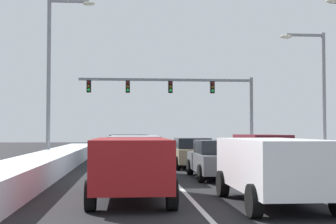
{
  "coord_description": "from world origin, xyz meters",
  "views": [
    {
      "loc": [
        -3.46,
        -5.38,
        1.88
      ],
      "look_at": [
        -0.62,
        27.51,
        3.18
      ],
      "focal_mm": 51.1,
      "sensor_mm": 36.0,
      "label": 1
    }
  ],
  "objects_px": {
    "street_lamp_left_mid": "(55,66)",
    "street_lamp_right_far": "(317,84)",
    "sedan_navy_right_lane_second": "(306,160)",
    "suv_white_center_lane_nearest": "(273,165)",
    "sedan_tan_center_lane_third": "(192,153)",
    "suv_silver_left_lane_second": "(134,152)",
    "sedan_gray_center_lane_second": "(217,159)",
    "suv_maroon_right_lane_third": "(261,147)",
    "suv_red_left_lane_nearest": "(131,163)",
    "suv_charcoal_left_lane_third": "(129,147)",
    "traffic_light_gantry": "(187,93)"
  },
  "relations": [
    {
      "from": "street_lamp_right_far",
      "to": "street_lamp_left_mid",
      "type": "xyz_separation_m",
      "value": [
        -14.96,
        0.5,
        0.94
      ]
    },
    {
      "from": "suv_maroon_right_lane_third",
      "to": "traffic_light_gantry",
      "type": "xyz_separation_m",
      "value": [
        -2.34,
        13.03,
        3.87
      ]
    },
    {
      "from": "sedan_tan_center_lane_third",
      "to": "suv_charcoal_left_lane_third",
      "type": "height_order",
      "value": "suv_charcoal_left_lane_third"
    },
    {
      "from": "sedan_navy_right_lane_second",
      "to": "suv_maroon_right_lane_third",
      "type": "xyz_separation_m",
      "value": [
        0.28,
        7.1,
        0.25
      ]
    },
    {
      "from": "traffic_light_gantry",
      "to": "street_lamp_right_far",
      "type": "bearing_deg",
      "value": -61.63
    },
    {
      "from": "sedan_tan_center_lane_third",
      "to": "street_lamp_left_mid",
      "type": "distance_m",
      "value": 9.18
    },
    {
      "from": "suv_white_center_lane_nearest",
      "to": "sedan_gray_center_lane_second",
      "type": "bearing_deg",
      "value": 90.9
    },
    {
      "from": "street_lamp_left_mid",
      "to": "suv_silver_left_lane_second",
      "type": "bearing_deg",
      "value": -59.78
    },
    {
      "from": "suv_charcoal_left_lane_third",
      "to": "traffic_light_gantry",
      "type": "bearing_deg",
      "value": 68.13
    },
    {
      "from": "suv_white_center_lane_nearest",
      "to": "sedan_tan_center_lane_third",
      "type": "distance_m",
      "value": 12.44
    },
    {
      "from": "street_lamp_left_mid",
      "to": "traffic_light_gantry",
      "type": "bearing_deg",
      "value": 50.98
    },
    {
      "from": "traffic_light_gantry",
      "to": "street_lamp_left_mid",
      "type": "height_order",
      "value": "street_lamp_left_mid"
    },
    {
      "from": "sedan_navy_right_lane_second",
      "to": "suv_charcoal_left_lane_third",
      "type": "bearing_deg",
      "value": 128.38
    },
    {
      "from": "suv_maroon_right_lane_third",
      "to": "suv_silver_left_lane_second",
      "type": "bearing_deg",
      "value": -142.3
    },
    {
      "from": "suv_silver_left_lane_second",
      "to": "sedan_tan_center_lane_third",
      "type": "bearing_deg",
      "value": 56.95
    },
    {
      "from": "suv_charcoal_left_lane_third",
      "to": "traffic_light_gantry",
      "type": "relative_size",
      "value": 0.35
    },
    {
      "from": "suv_maroon_right_lane_third",
      "to": "suv_red_left_lane_nearest",
      "type": "relative_size",
      "value": 1.0
    },
    {
      "from": "suv_white_center_lane_nearest",
      "to": "suv_silver_left_lane_second",
      "type": "xyz_separation_m",
      "value": [
        -3.41,
        7.77,
        0.0
      ]
    },
    {
      "from": "sedan_navy_right_lane_second",
      "to": "suv_white_center_lane_nearest",
      "type": "relative_size",
      "value": 0.92
    },
    {
      "from": "sedan_navy_right_lane_second",
      "to": "suv_silver_left_lane_second",
      "type": "relative_size",
      "value": 0.92
    },
    {
      "from": "sedan_gray_center_lane_second",
      "to": "suv_red_left_lane_nearest",
      "type": "xyz_separation_m",
      "value": [
        -3.47,
        -5.75,
        0.25
      ]
    },
    {
      "from": "sedan_gray_center_lane_second",
      "to": "sedan_tan_center_lane_third",
      "type": "height_order",
      "value": "same"
    },
    {
      "from": "sedan_gray_center_lane_second",
      "to": "street_lamp_right_far",
      "type": "relative_size",
      "value": 0.6
    },
    {
      "from": "sedan_navy_right_lane_second",
      "to": "suv_charcoal_left_lane_third",
      "type": "height_order",
      "value": "suv_charcoal_left_lane_third"
    },
    {
      "from": "suv_charcoal_left_lane_third",
      "to": "street_lamp_right_far",
      "type": "distance_m",
      "value": 11.38
    },
    {
      "from": "sedan_navy_right_lane_second",
      "to": "suv_silver_left_lane_second",
      "type": "height_order",
      "value": "suv_silver_left_lane_second"
    },
    {
      "from": "suv_red_left_lane_nearest",
      "to": "street_lamp_left_mid",
      "type": "xyz_separation_m",
      "value": [
        -4.16,
        14.04,
        4.48
      ]
    },
    {
      "from": "sedan_gray_center_lane_second",
      "to": "suv_silver_left_lane_second",
      "type": "relative_size",
      "value": 0.92
    },
    {
      "from": "sedan_gray_center_lane_second",
      "to": "suv_charcoal_left_lane_third",
      "type": "distance_m",
      "value": 8.29
    },
    {
      "from": "suv_red_left_lane_nearest",
      "to": "suv_charcoal_left_lane_third",
      "type": "xyz_separation_m",
      "value": [
        -0.01,
        13.28,
        0.0
      ]
    },
    {
      "from": "suv_maroon_right_lane_third",
      "to": "street_lamp_right_far",
      "type": "xyz_separation_m",
      "value": [
        3.81,
        1.66,
        3.54
      ]
    },
    {
      "from": "sedan_gray_center_lane_second",
      "to": "traffic_light_gantry",
      "type": "bearing_deg",
      "value": 86.45
    },
    {
      "from": "sedan_gray_center_lane_second",
      "to": "suv_silver_left_lane_second",
      "type": "distance_m",
      "value": 3.42
    },
    {
      "from": "suv_white_center_lane_nearest",
      "to": "suv_red_left_lane_nearest",
      "type": "bearing_deg",
      "value": 161.95
    },
    {
      "from": "suv_maroon_right_lane_third",
      "to": "sedan_gray_center_lane_second",
      "type": "xyz_separation_m",
      "value": [
        -3.52,
        -6.12,
        -0.25
      ]
    },
    {
      "from": "sedan_navy_right_lane_second",
      "to": "street_lamp_right_far",
      "type": "xyz_separation_m",
      "value": [
        4.08,
        8.76,
        3.79
      ]
    },
    {
      "from": "sedan_gray_center_lane_second",
      "to": "street_lamp_right_far",
      "type": "height_order",
      "value": "street_lamp_right_far"
    },
    {
      "from": "sedan_navy_right_lane_second",
      "to": "traffic_light_gantry",
      "type": "height_order",
      "value": "traffic_light_gantry"
    },
    {
      "from": "sedan_tan_center_lane_third",
      "to": "traffic_light_gantry",
      "type": "relative_size",
      "value": 0.32
    },
    {
      "from": "suv_silver_left_lane_second",
      "to": "traffic_light_gantry",
      "type": "relative_size",
      "value": 0.35
    },
    {
      "from": "suv_white_center_lane_nearest",
      "to": "street_lamp_right_far",
      "type": "distance_m",
      "value": 16.76
    },
    {
      "from": "sedan_navy_right_lane_second",
      "to": "suv_silver_left_lane_second",
      "type": "distance_m",
      "value": 6.8
    },
    {
      "from": "suv_white_center_lane_nearest",
      "to": "suv_charcoal_left_lane_third",
      "type": "bearing_deg",
      "value": 103.96
    },
    {
      "from": "suv_maroon_right_lane_third",
      "to": "suv_silver_left_lane_second",
      "type": "relative_size",
      "value": 1.0
    },
    {
      "from": "suv_white_center_lane_nearest",
      "to": "suv_red_left_lane_nearest",
      "type": "distance_m",
      "value": 3.76
    },
    {
      "from": "suv_maroon_right_lane_third",
      "to": "street_lamp_right_far",
      "type": "distance_m",
      "value": 5.46
    },
    {
      "from": "suv_white_center_lane_nearest",
      "to": "suv_silver_left_lane_second",
      "type": "distance_m",
      "value": 8.48
    },
    {
      "from": "street_lamp_left_mid",
      "to": "suv_red_left_lane_nearest",
      "type": "bearing_deg",
      "value": -73.5
    },
    {
      "from": "sedan_navy_right_lane_second",
      "to": "suv_red_left_lane_nearest",
      "type": "xyz_separation_m",
      "value": [
        -6.72,
        -4.78,
        0.25
      ]
    },
    {
      "from": "street_lamp_left_mid",
      "to": "street_lamp_right_far",
      "type": "bearing_deg",
      "value": -1.91
    }
  ]
}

